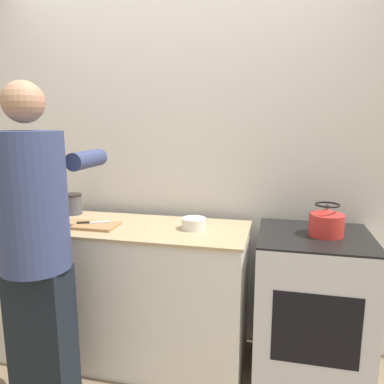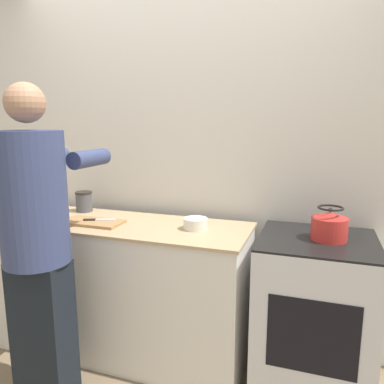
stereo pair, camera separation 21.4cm
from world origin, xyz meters
name	(u,v)px [view 1 (the left image)]	position (x,y,z in m)	size (l,w,h in m)	color
wall_back	(180,158)	(0.00, 0.67, 1.30)	(8.00, 0.05, 2.60)	silver
counter	(114,290)	(-0.35, 0.28, 0.45)	(1.74, 0.58, 0.91)	silver
oven	(311,309)	(0.89, 0.30, 0.46)	(0.63, 0.61, 0.92)	silver
person	(36,244)	(-0.50, -0.27, 0.95)	(0.39, 0.62, 1.74)	black
cutting_board	(87,225)	(-0.49, 0.20, 0.92)	(0.39, 0.19, 0.02)	#A87A4C
knife	(93,222)	(-0.46, 0.23, 0.93)	(0.20, 0.11, 0.01)	silver
kettle	(326,222)	(0.95, 0.31, 1.00)	(0.19, 0.19, 0.18)	red
bowl_prep	(194,224)	(0.18, 0.30, 0.94)	(0.15, 0.15, 0.07)	silver
canister_jar	(73,204)	(-0.73, 0.46, 0.98)	(0.12, 0.12, 0.15)	#4C4C51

